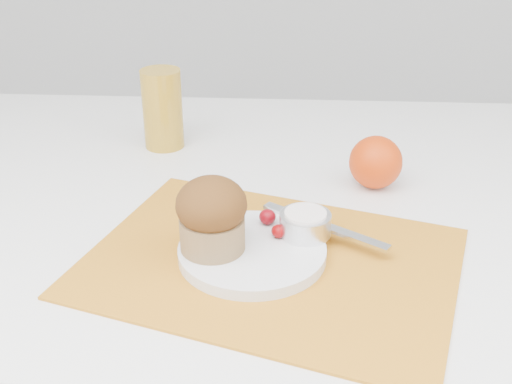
# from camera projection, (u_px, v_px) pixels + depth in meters

# --- Properties ---
(table) EXTENTS (1.20, 0.80, 0.75)m
(table) POSITION_uv_depth(u_px,v_px,m) (254.00, 383.00, 1.11)
(table) COLOR white
(table) RESTS_ON ground
(placemat) EXTENTS (0.50, 0.43, 0.00)m
(placemat) POSITION_uv_depth(u_px,v_px,m) (271.00, 262.00, 0.76)
(placemat) COLOR orange
(placemat) RESTS_ON table
(plate) EXTENTS (0.21, 0.21, 0.01)m
(plate) POSITION_uv_depth(u_px,v_px,m) (252.00, 252.00, 0.77)
(plate) COLOR silver
(plate) RESTS_ON placemat
(ramekin) EXTENTS (0.06, 0.06, 0.03)m
(ramekin) POSITION_uv_depth(u_px,v_px,m) (305.00, 224.00, 0.78)
(ramekin) COLOR silver
(ramekin) RESTS_ON plate
(cream) EXTENTS (0.06, 0.06, 0.01)m
(cream) POSITION_uv_depth(u_px,v_px,m) (306.00, 214.00, 0.78)
(cream) COLOR white
(cream) RESTS_ON ramekin
(raspberry_near) EXTENTS (0.02, 0.02, 0.02)m
(raspberry_near) POSITION_uv_depth(u_px,v_px,m) (267.00, 217.00, 0.81)
(raspberry_near) COLOR #550208
(raspberry_near) RESTS_ON plate
(raspberry_far) EXTENTS (0.02, 0.02, 0.02)m
(raspberry_far) POSITION_uv_depth(u_px,v_px,m) (279.00, 231.00, 0.78)
(raspberry_far) COLOR #5F0203
(raspberry_far) RESTS_ON plate
(butter_knife) EXTENTS (0.16, 0.11, 0.00)m
(butter_knife) POSITION_uv_depth(u_px,v_px,m) (324.00, 226.00, 0.80)
(butter_knife) COLOR silver
(butter_knife) RESTS_ON plate
(orange) EXTENTS (0.08, 0.08, 0.08)m
(orange) POSITION_uv_depth(u_px,v_px,m) (376.00, 162.00, 0.93)
(orange) COLOR #DA3D07
(orange) RESTS_ON table
(juice_glass) EXTENTS (0.08, 0.08, 0.13)m
(juice_glass) POSITION_uv_depth(u_px,v_px,m) (163.00, 109.00, 1.05)
(juice_glass) COLOR #B98B22
(juice_glass) RESTS_ON table
(muffin) EXTENTS (0.08, 0.08, 0.09)m
(muffin) POSITION_uv_depth(u_px,v_px,m) (212.00, 215.00, 0.74)
(muffin) COLOR olive
(muffin) RESTS_ON plate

